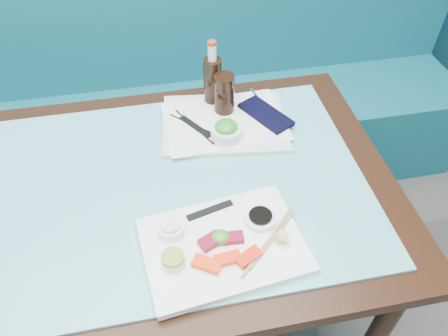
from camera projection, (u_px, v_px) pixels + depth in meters
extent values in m
cube|color=#105D6A|center=(149.00, 144.00, 2.12)|extent=(3.00, 0.55, 0.45)
cube|color=#105D6A|center=(132.00, 32.00, 1.93)|extent=(3.00, 0.12, 0.95)
cube|color=black|center=(148.00, 195.00, 1.23)|extent=(1.40, 0.90, 0.04)
cylinder|color=black|center=(376.00, 335.00, 1.33)|extent=(0.06, 0.06, 0.71)
cylinder|color=black|center=(301.00, 165.00, 1.84)|extent=(0.06, 0.06, 0.71)
cube|color=#5FB3BF|center=(147.00, 189.00, 1.21)|extent=(1.22, 0.76, 0.01)
cube|color=white|center=(223.00, 245.00, 1.07)|extent=(0.41, 0.32, 0.02)
cube|color=#FF370A|center=(207.00, 264.00, 1.01)|extent=(0.07, 0.06, 0.02)
cube|color=#FF2B0A|center=(227.00, 259.00, 1.02)|extent=(0.07, 0.04, 0.02)
cube|color=red|center=(249.00, 257.00, 1.02)|extent=(0.07, 0.06, 0.02)
cube|color=maroon|center=(211.00, 241.00, 1.05)|extent=(0.07, 0.06, 0.02)
cube|color=maroon|center=(233.00, 238.00, 1.06)|extent=(0.05, 0.03, 0.02)
ellipsoid|color=#3F861F|center=(221.00, 237.00, 1.06)|extent=(0.05, 0.04, 0.03)
cylinder|color=white|center=(173.00, 261.00, 1.01)|extent=(0.07, 0.07, 0.02)
cylinder|color=#82A836|center=(173.00, 257.00, 1.00)|extent=(0.06, 0.06, 0.01)
cylinder|color=white|center=(171.00, 229.00, 1.07)|extent=(0.07, 0.07, 0.03)
cylinder|color=#FFE3D1|center=(171.00, 225.00, 1.06)|extent=(0.06, 0.06, 0.01)
cylinder|color=white|center=(260.00, 218.00, 1.10)|extent=(0.09, 0.09, 0.02)
cylinder|color=black|center=(261.00, 216.00, 1.09)|extent=(0.07, 0.07, 0.01)
cone|color=#FFD978|center=(285.00, 239.00, 1.05)|extent=(0.05, 0.05, 0.04)
cube|color=black|center=(210.00, 210.00, 1.13)|extent=(0.13, 0.05, 0.00)
cylinder|color=tan|center=(269.00, 240.00, 1.06)|extent=(0.18, 0.18, 0.01)
cylinder|color=#A7894E|center=(273.00, 239.00, 1.06)|extent=(0.15, 0.14, 0.01)
cube|color=silver|center=(225.00, 123.00, 1.39)|extent=(0.42, 0.34, 0.01)
cube|color=white|center=(225.00, 121.00, 1.39)|extent=(0.38, 0.28, 0.00)
cylinder|color=silver|center=(226.00, 133.00, 1.32)|extent=(0.10, 0.10, 0.04)
ellipsoid|color=#238F21|center=(226.00, 127.00, 1.30)|extent=(0.08, 0.08, 0.03)
cylinder|color=black|center=(224.00, 94.00, 1.38)|extent=(0.09, 0.09, 0.13)
cube|color=black|center=(266.00, 114.00, 1.40)|extent=(0.16, 0.20, 0.01)
cylinder|color=silver|center=(256.00, 96.00, 1.47)|extent=(0.02, 0.08, 0.01)
cylinder|color=black|center=(194.00, 127.00, 1.37)|extent=(0.10, 0.19, 0.01)
cylinder|color=black|center=(197.00, 126.00, 1.37)|extent=(0.15, 0.15, 0.01)
cube|color=black|center=(195.00, 127.00, 1.37)|extent=(0.09, 0.13, 0.00)
cylinder|color=black|center=(213.00, 83.00, 1.42)|extent=(0.07, 0.07, 0.17)
cylinder|color=white|center=(212.00, 53.00, 1.34)|extent=(0.04, 0.04, 0.05)
cylinder|color=red|center=(212.00, 43.00, 1.31)|extent=(0.04, 0.04, 0.01)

